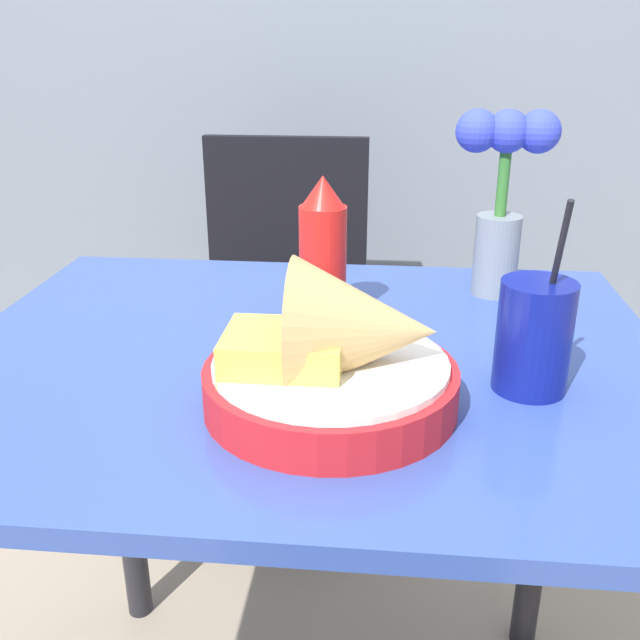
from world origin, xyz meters
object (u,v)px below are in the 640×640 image
object	(u,v)px
ketchup_bottle	(323,252)
flower_vase	(503,188)
food_basket	(341,358)
drink_cup	(533,340)
chair_far_window	(283,298)

from	to	relation	value
ketchup_bottle	flower_vase	size ratio (longest dim) A/B	0.73
food_basket	drink_cup	bearing A→B (deg)	16.85
chair_far_window	ketchup_bottle	world-z (taller)	ketchup_bottle
food_basket	flower_vase	xyz separation A→B (m)	(0.21, 0.38, 0.11)
chair_far_window	flower_vase	bearing A→B (deg)	-53.89
food_basket	ketchup_bottle	world-z (taller)	ketchup_bottle
drink_cup	flower_vase	size ratio (longest dim) A/B	0.81
drink_cup	flower_vase	bearing A→B (deg)	90.01
food_basket	drink_cup	distance (m)	0.22
chair_far_window	drink_cup	size ratio (longest dim) A/B	4.04
ketchup_bottle	flower_vase	xyz separation A→B (m)	(0.25, 0.13, 0.07)
food_basket	flower_vase	size ratio (longest dim) A/B	0.99
chair_far_window	food_basket	xyz separation A→B (m)	(0.21, -0.96, 0.29)
chair_far_window	food_basket	size ratio (longest dim) A/B	3.32
ketchup_bottle	flower_vase	distance (m)	0.29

